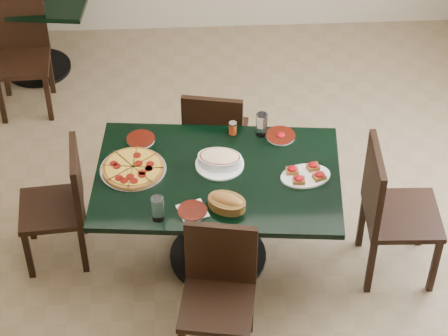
{
  "coord_description": "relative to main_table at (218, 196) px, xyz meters",
  "views": [
    {
      "loc": [
        -0.16,
        -4.08,
        4.39
      ],
      "look_at": [
        0.05,
        0.0,
        0.72
      ],
      "focal_mm": 70.0,
      "sensor_mm": 36.0,
      "label": 1
    }
  ],
  "objects": [
    {
      "name": "side_plate_near",
      "position": [
        -0.16,
        -0.31,
        0.19
      ],
      "size": [
        0.18,
        0.18,
        0.02
      ],
      "rotation": [
        0.0,
        0.0,
        0.27
      ],
      "color": "white",
      "rests_on": "main_table"
    },
    {
      "name": "chair_left",
      "position": [
        -0.99,
        0.1,
        -0.07
      ],
      "size": [
        0.45,
        0.45,
        0.88
      ],
      "rotation": [
        0.0,
        0.0,
        -1.48
      ],
      "color": "black",
      "rests_on": "floor"
    },
    {
      "name": "floor",
      "position": [
        -0.01,
        0.1,
        -0.57
      ],
      "size": [
        5.5,
        5.5,
        0.0
      ],
      "primitive_type": "plane",
      "color": "brown",
      "rests_on": "ground"
    },
    {
      "name": "chair_near",
      "position": [
        -0.03,
        -0.69,
        -0.07
      ],
      "size": [
        0.48,
        0.48,
        0.9
      ],
      "rotation": [
        0.0,
        0.0,
        -0.17
      ],
      "color": "black",
      "rests_on": "floor"
    },
    {
      "name": "pepper_shaker",
      "position": [
        0.12,
        0.4,
        0.23
      ],
      "size": [
        0.05,
        0.05,
        0.09
      ],
      "color": "#BE4114",
      "rests_on": "main_table"
    },
    {
      "name": "water_glass_a",
      "position": [
        0.3,
        0.38,
        0.26
      ],
      "size": [
        0.08,
        0.08,
        0.16
      ],
      "primitive_type": "cylinder",
      "color": "silver",
      "rests_on": "main_table"
    },
    {
      "name": "side_plate_far_r",
      "position": [
        0.43,
        0.35,
        0.19
      ],
      "size": [
        0.19,
        0.19,
        0.03
      ],
      "rotation": [
        0.0,
        0.0,
        0.2
      ],
      "color": "white",
      "rests_on": "main_table"
    },
    {
      "name": "chair_right",
      "position": [
        1.07,
        -0.14,
        -0.0
      ],
      "size": [
        0.48,
        0.48,
        1.0
      ],
      "rotation": [
        0.0,
        0.0,
        1.54
      ],
      "color": "black",
      "rests_on": "floor"
    },
    {
      "name": "main_table",
      "position": [
        0.0,
        0.0,
        0.0
      ],
      "size": [
        1.6,
        1.11,
        0.75
      ],
      "rotation": [
        0.0,
        0.0,
        -0.09
      ],
      "color": "black",
      "rests_on": "floor"
    },
    {
      "name": "back_chair_near",
      "position": [
        -1.46,
        1.81,
        -0.06
      ],
      "size": [
        0.45,
        0.45,
        0.91
      ],
      "rotation": [
        0.0,
        0.0,
        0.05
      ],
      "color": "black",
      "rests_on": "floor"
    },
    {
      "name": "back_table",
      "position": [
        -1.44,
        2.25,
        -0.04
      ],
      "size": [
        1.1,
        0.85,
        0.75
      ],
      "rotation": [
        0.0,
        0.0,
        -0.11
      ],
      "color": "black",
      "rests_on": "floor"
    },
    {
      "name": "bread_basket",
      "position": [
        0.04,
        -0.29,
        0.22
      ],
      "size": [
        0.28,
        0.25,
        0.1
      ],
      "rotation": [
        0.0,
        0.0,
        -0.45
      ],
      "color": "brown",
      "rests_on": "main_table"
    },
    {
      "name": "water_glass_b",
      "position": [
        -0.36,
        -0.36,
        0.26
      ],
      "size": [
        0.08,
        0.08,
        0.16
      ],
      "primitive_type": "cylinder",
      "color": "silver",
      "rests_on": "main_table"
    },
    {
      "name": "side_plate_far_l",
      "position": [
        -0.48,
        0.36,
        0.19
      ],
      "size": [
        0.18,
        0.18,
        0.02
      ],
      "rotation": [
        0.0,
        0.0,
        0.26
      ],
      "color": "white",
      "rests_on": "main_table"
    },
    {
      "name": "napkin_setting",
      "position": [
        -0.16,
        -0.31,
        0.18
      ],
      "size": [
        0.2,
        0.2,
        0.01
      ],
      "rotation": [
        0.0,
        0.0,
        0.32
      ],
      "color": "white",
      "rests_on": "main_table"
    },
    {
      "name": "lasagna_casserole",
      "position": [
        0.02,
        0.09,
        0.23
      ],
      "size": [
        0.31,
        0.31,
        0.09
      ],
      "rotation": [
        0.0,
        0.0,
        -0.17
      ],
      "color": "white",
      "rests_on": "main_table"
    },
    {
      "name": "pepperoni_pizza",
      "position": [
        -0.52,
        0.07,
        0.2
      ],
      "size": [
        0.41,
        0.41,
        0.04
      ],
      "rotation": [
        0.0,
        0.0,
        -0.12
      ],
      "color": "#B2B2B9",
      "rests_on": "main_table"
    },
    {
      "name": "bruschetta_platter",
      "position": [
        0.54,
        -0.05,
        0.21
      ],
      "size": [
        0.35,
        0.27,
        0.05
      ],
      "rotation": [
        0.0,
        0.0,
        0.18
      ],
      "color": "white",
      "rests_on": "main_table"
    },
    {
      "name": "chair_far",
      "position": [
        0.01,
        0.7,
        -0.07
      ],
      "size": [
        0.48,
        0.48,
        0.89
      ],
      "rotation": [
        0.0,
        0.0,
        2.95
      ],
      "color": "black",
      "rests_on": "floor"
    }
  ]
}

